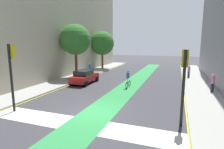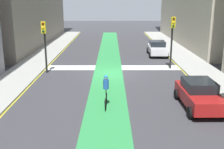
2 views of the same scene
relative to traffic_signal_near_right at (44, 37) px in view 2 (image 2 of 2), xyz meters
The scene contains 12 objects.
ground_plane 6.34m from the traffic_signal_near_right, behind, with size 120.00×120.00×0.00m, color #38383D.
bike_lane_paint 5.97m from the traffic_signal_near_right, behind, with size 2.40×60.00×0.01m, color #2D8C47.
crosswalk_band 6.61m from the traffic_signal_near_right, 161.49° to the right, with size 12.00×1.80×0.01m, color silver.
sidewalk_left 13.41m from the traffic_signal_near_right, behind, with size 3.00×60.00×0.15m, color #9E9E99.
curb_stripe_left 11.97m from the traffic_signal_near_right, behind, with size 0.16×60.00×0.01m, color yellow.
sidewalk_right 3.49m from the traffic_signal_near_right, ahead, with size 3.00×60.00×0.15m, color #9E9E99.
curb_stripe_right 3.02m from the traffic_signal_near_right, 17.43° to the left, with size 0.16×60.00×0.01m, color yellow.
traffic_signal_near_right is the anchor object (origin of this frame).
traffic_signal_near_left 10.80m from the traffic_signal_near_right, behind, with size 0.35×0.52×4.56m.
car_red_left_far 13.15m from the traffic_signal_near_right, 143.12° to the left, with size 2.06×4.22×1.57m.
car_white_left_near 13.15m from the traffic_signal_near_right, 143.85° to the right, with size 2.16×4.27×1.57m.
cyclist_in_lane 9.37m from the traffic_signal_near_right, 124.08° to the left, with size 0.32×1.73×1.86m.
Camera 2 is at (0.15, 22.50, 5.93)m, focal length 44.75 mm.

